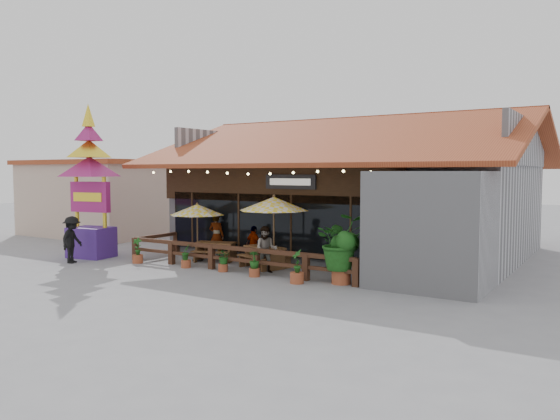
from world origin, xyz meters
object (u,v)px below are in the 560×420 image
Objects in this scene: picnic_table_left at (216,248)px; thai_sign_tower at (90,171)px; umbrella_left at (197,210)px; pedestrian at (72,240)px; tropical_plant at (341,243)px; umbrella_right at (274,204)px; picnic_table_right at (265,253)px.

thai_sign_tower reaches higher than picnic_table_left.
umbrella_left is 5.01m from pedestrian.
picnic_table_left is 0.84× the size of tropical_plant.
tropical_plant is (6.88, -0.99, -0.75)m from umbrella_left.
tropical_plant reaches higher than pedestrian.
umbrella_right is at bearing 161.56° from tropical_plant.
picnic_table_right is (2.52, -0.20, 0.02)m from picnic_table_left.
picnic_table_left is 1.04× the size of pedestrian.
umbrella_right is at bearing -4.94° from picnic_table_left.
tropical_plant is at bearing -17.15° from picnic_table_right.
umbrella_left reaches higher than picnic_table_left.
umbrella_right is at bearing -89.19° from pedestrian.
picnic_table_right is at bearing 172.94° from umbrella_right.
picnic_table_right is at bearing 13.74° from thai_sign_tower.
umbrella_right is 0.49× the size of thai_sign_tower.
pedestrian is at bearing -141.55° from umbrella_left.
thai_sign_tower is 3.73× the size of pedestrian.
picnic_table_left is at bearing -74.82° from pedestrian.
picnic_table_right is 7.68m from pedestrian.
pedestrian reaches higher than picnic_table_left.
umbrella_right is 1.83× the size of pedestrian.
thai_sign_tower reaches higher than tropical_plant.
picnic_table_right is at bearing -87.53° from pedestrian.
picnic_table_right is 0.88× the size of tropical_plant.
picnic_table_left is 0.28× the size of thai_sign_tower.
umbrella_right is 1.91m from picnic_table_right.
picnic_table_left is at bearing 167.80° from tropical_plant.
picnic_table_right reaches higher than picnic_table_left.
thai_sign_tower is at bearing -166.26° from picnic_table_right.
tropical_plant is 1.24× the size of pedestrian.
pedestrian is (-10.70, -2.04, -0.39)m from tropical_plant.
umbrella_left reaches higher than tropical_plant.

